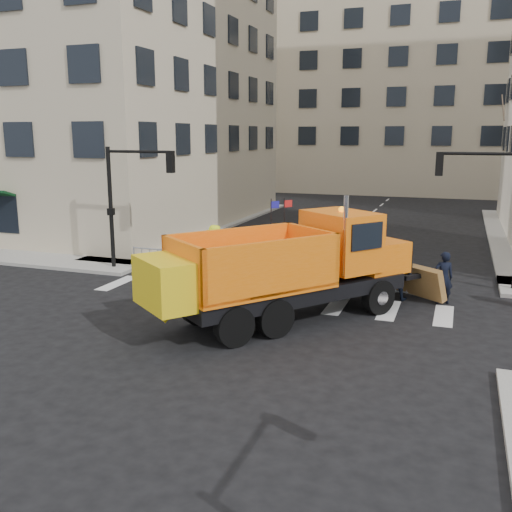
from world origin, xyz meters
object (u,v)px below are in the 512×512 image
(cop_a, at_px, (443,278))
(cop_c, at_px, (382,273))
(cop_b, at_px, (395,273))
(worker, at_px, (215,248))
(plow_truck, at_px, (285,266))

(cop_a, bearing_deg, cop_c, -17.70)
(cop_a, bearing_deg, cop_b, -17.70)
(cop_a, xyz_separation_m, worker, (-9.32, 1.13, 0.21))
(cop_a, relative_size, worker, 0.94)
(cop_a, distance_m, cop_c, 2.14)
(plow_truck, relative_size, cop_c, 5.37)
(cop_b, height_order, cop_c, cop_b)
(plow_truck, distance_m, worker, 6.71)
(cop_a, bearing_deg, plow_truck, 20.53)
(plow_truck, xyz_separation_m, cop_c, (2.58, 3.72, -0.88))
(plow_truck, height_order, cop_a, plow_truck)
(plow_truck, distance_m, cop_a, 6.08)
(worker, bearing_deg, cop_a, -9.00)
(cop_c, height_order, worker, worker)
(cop_b, bearing_deg, cop_a, -176.57)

